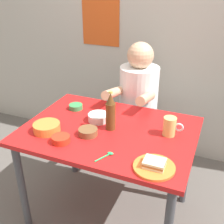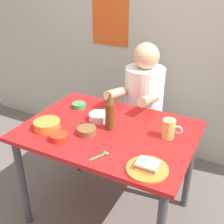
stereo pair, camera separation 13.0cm
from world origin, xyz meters
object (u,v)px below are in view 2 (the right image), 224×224
at_px(dining_table, 109,141).
at_px(plate_orange, 147,169).
at_px(sandwich, 148,165).
at_px(person_seated, 144,92).
at_px(beer_bottle, 110,112).
at_px(stool, 142,135).
at_px(beer_mug, 169,129).
at_px(condiment_bowl_brown, 87,131).

xyz_separation_m(dining_table, plate_orange, (0.37, -0.28, 0.10)).
bearing_deg(sandwich, person_seated, 112.50).
relative_size(sandwich, beer_bottle, 0.42).
distance_m(dining_table, stool, 0.70).
bearing_deg(stool, sandwich, -67.75).
height_order(sandwich, beer_bottle, beer_bottle).
xyz_separation_m(sandwich, beer_mug, (0.00, 0.36, 0.03)).
height_order(beer_bottle, condiment_bowl_brown, beer_bottle).
bearing_deg(beer_mug, person_seated, 124.66).
xyz_separation_m(sandwich, condiment_bowl_brown, (-0.47, 0.17, -0.01)).
bearing_deg(stool, condiment_bowl_brown, -97.13).
bearing_deg(plate_orange, sandwich, 180.00).
relative_size(stool, plate_orange, 2.05).
distance_m(stool, beer_bottle, 0.80).
bearing_deg(dining_table, beer_bottle, 45.74).
height_order(beer_mug, condiment_bowl_brown, beer_mug).
xyz_separation_m(plate_orange, sandwich, (-0.00, 0.00, 0.02)).
bearing_deg(condiment_bowl_brown, stool, 82.87).
bearing_deg(beer_mug, sandwich, -90.19).
distance_m(plate_orange, condiment_bowl_brown, 0.49).
distance_m(dining_table, condiment_bowl_brown, 0.19).
relative_size(plate_orange, beer_mug, 1.75).
relative_size(stool, sandwich, 4.09).
distance_m(dining_table, beer_mug, 0.41).
xyz_separation_m(dining_table, beer_bottle, (0.01, 0.01, 0.21)).
bearing_deg(sandwich, plate_orange, 0.00).
bearing_deg(beer_mug, beer_bottle, -169.24).
bearing_deg(person_seated, stool, 90.00).
distance_m(stool, sandwich, 1.07).
xyz_separation_m(beer_mug, condiment_bowl_brown, (-0.47, -0.19, -0.04)).
xyz_separation_m(dining_table, sandwich, (0.37, -0.28, 0.13)).
xyz_separation_m(plate_orange, beer_bottle, (-0.37, 0.29, 0.11)).
distance_m(stool, plate_orange, 1.06).
relative_size(beer_bottle, condiment_bowl_brown, 2.18).
distance_m(stool, condiment_bowl_brown, 0.86).
distance_m(stool, person_seated, 0.42).
xyz_separation_m(dining_table, beer_mug, (0.37, 0.08, 0.15)).
height_order(plate_orange, beer_mug, beer_mug).
bearing_deg(condiment_bowl_brown, person_seated, 82.76).
xyz_separation_m(beer_mug, beer_bottle, (-0.37, -0.07, 0.06)).
bearing_deg(condiment_bowl_brown, beer_bottle, 50.93).
bearing_deg(stool, plate_orange, -67.75).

